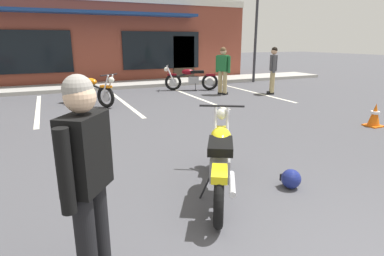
# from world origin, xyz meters

# --- Properties ---
(ground_plane) EXTENTS (80.00, 80.00, 0.00)m
(ground_plane) POSITION_xyz_m (0.00, 4.09, 0.00)
(ground_plane) COLOR #47474C
(sidewalk_kerb) EXTENTS (22.00, 1.80, 0.14)m
(sidewalk_kerb) POSITION_xyz_m (0.00, 12.72, 0.07)
(sidewalk_kerb) COLOR #A8A59E
(sidewalk_kerb) RESTS_ON ground_plane
(brick_storefront_building) EXTENTS (14.70, 6.22, 3.80)m
(brick_storefront_building) POSITION_xyz_m (0.00, 16.38, 1.90)
(brick_storefront_building) COLOR brown
(brick_storefront_building) RESTS_ON ground_plane
(painted_stall_lines) EXTENTS (9.98, 4.80, 0.01)m
(painted_stall_lines) POSITION_xyz_m (0.00, 9.12, 0.00)
(painted_stall_lines) COLOR silver
(painted_stall_lines) RESTS_ON ground_plane
(motorcycle_foreground_classic) EXTENTS (1.31, 1.89, 0.98)m
(motorcycle_foreground_classic) POSITION_xyz_m (-0.25, 2.41, 0.46)
(motorcycle_foreground_classic) COLOR black
(motorcycle_foreground_classic) RESTS_ON ground_plane
(motorcycle_red_sportbike) EXTENTS (1.46, 1.80, 0.98)m
(motorcycle_red_sportbike) POSITION_xyz_m (-1.05, 9.03, 0.46)
(motorcycle_red_sportbike) COLOR black
(motorcycle_red_sportbike) RESTS_ON ground_plane
(motorcycle_blue_standard) EXTENTS (2.00, 1.10, 0.98)m
(motorcycle_blue_standard) POSITION_xyz_m (2.98, 10.50, 0.46)
(motorcycle_blue_standard) COLOR black
(motorcycle_blue_standard) RESTS_ON ground_plane
(person_in_black_shirt) EXTENTS (0.44, 0.54, 1.68)m
(person_in_black_shirt) POSITION_xyz_m (-1.92, 1.43, 0.95)
(person_in_black_shirt) COLOR black
(person_in_black_shirt) RESTS_ON ground_plane
(person_in_shorts_foreground) EXTENTS (0.40, 0.58, 1.68)m
(person_in_shorts_foreground) POSITION_xyz_m (3.59, 9.08, 0.95)
(person_in_shorts_foreground) COLOR black
(person_in_shorts_foreground) RESTS_ON ground_plane
(person_by_back_row) EXTENTS (0.42, 0.56, 1.68)m
(person_by_back_row) POSITION_xyz_m (5.31, 8.47, 0.95)
(person_by_back_row) COLOR black
(person_by_back_row) RESTS_ON ground_plane
(helmet_on_pavement) EXTENTS (0.26, 0.26, 0.26)m
(helmet_on_pavement) POSITION_xyz_m (0.67, 2.15, 0.13)
(helmet_on_pavement) COLOR navy
(helmet_on_pavement) RESTS_ON ground_plane
(traffic_cone) EXTENTS (0.34, 0.34, 0.53)m
(traffic_cone) POSITION_xyz_m (4.55, 3.83, 0.26)
(traffic_cone) COLOR orange
(traffic_cone) RESTS_ON ground_plane
(parking_lot_lamp_post) EXTENTS (0.24, 0.76, 5.44)m
(parking_lot_lamp_post) POSITION_xyz_m (6.72, 11.52, 3.48)
(parking_lot_lamp_post) COLOR #2D2D33
(parking_lot_lamp_post) RESTS_ON ground_plane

